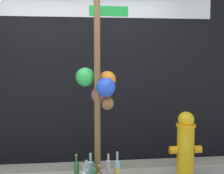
{
  "coord_description": "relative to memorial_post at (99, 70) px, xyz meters",
  "views": [
    {
      "loc": [
        -0.09,
        -3.23,
        1.56
      ],
      "look_at": [
        0.36,
        0.54,
        1.22
      ],
      "focal_mm": 50.09,
      "sensor_mm": 36.0,
      "label": 1
    }
  ],
  "objects": [
    {
      "name": "bottle_7",
      "position": [
        -0.29,
        0.08,
        -1.29
      ],
      "size": [
        0.07,
        0.07,
        0.36
      ],
      "color": "#337038",
      "rests_on": "ground_plane"
    },
    {
      "name": "building_wall",
      "position": [
        -0.2,
        0.96,
        0.55
      ],
      "size": [
        10.0,
        0.21,
        3.98
      ],
      "color": "black",
      "rests_on": "ground_plane"
    },
    {
      "name": "bottle_5",
      "position": [
        0.23,
        0.0,
        -1.28
      ],
      "size": [
        0.07,
        0.07,
        0.4
      ],
      "color": "#93CCE0",
      "rests_on": "ground_plane"
    },
    {
      "name": "curb_strip",
      "position": [
        -0.2,
        0.54,
        -1.4
      ],
      "size": [
        8.0,
        0.12,
        0.08
      ],
      "primitive_type": "cube",
      "color": "gray",
      "rests_on": "ground_plane"
    },
    {
      "name": "bottle_1",
      "position": [
        0.12,
        0.11,
        -1.29
      ],
      "size": [
        0.06,
        0.06,
        0.34
      ],
      "color": "silver",
      "rests_on": "ground_plane"
    },
    {
      "name": "bottle_2",
      "position": [
        -0.11,
        0.05,
        -1.28
      ],
      "size": [
        0.07,
        0.07,
        0.4
      ],
      "color": "#B2DBEA",
      "rests_on": "ground_plane"
    },
    {
      "name": "fire_hydrant",
      "position": [
        1.14,
        0.05,
        -0.99
      ],
      "size": [
        0.43,
        0.26,
        0.88
      ],
      "color": "gold",
      "rests_on": "ground_plane"
    },
    {
      "name": "memorial_post",
      "position": [
        0.0,
        0.0,
        0.0
      ],
      "size": [
        0.64,
        0.39,
        2.66
      ],
      "color": "brown",
      "rests_on": "ground_plane"
    }
  ]
}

